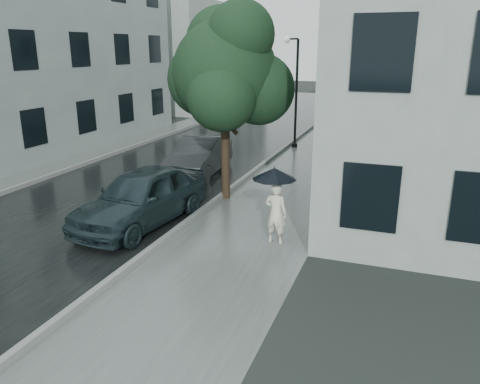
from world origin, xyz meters
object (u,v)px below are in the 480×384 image
at_px(street_tree, 226,71).
at_px(car_near, 142,197).
at_px(pedestrian, 276,213).
at_px(car_far, 199,156).
at_px(lamp_post, 294,85).

relative_size(street_tree, car_near, 1.32).
bearing_deg(pedestrian, car_far, -43.70).
distance_m(pedestrian, car_near, 3.81).
bearing_deg(car_near, lamp_post, 90.39).
bearing_deg(lamp_post, car_far, -98.13).
relative_size(pedestrian, car_near, 0.34).
height_order(pedestrian, car_far, pedestrian).
xyz_separation_m(pedestrian, car_near, (-3.81, 0.03, -0.01)).
height_order(street_tree, lamp_post, street_tree).
bearing_deg(car_far, car_near, -87.89).
bearing_deg(pedestrian, street_tree, -44.93).
xyz_separation_m(street_tree, car_far, (-2.05, 2.30, -3.30)).
bearing_deg(lamp_post, pedestrian, -67.84).
relative_size(street_tree, lamp_post, 1.16).
bearing_deg(street_tree, pedestrian, -51.14).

